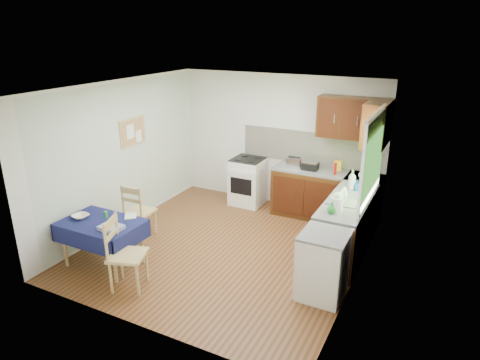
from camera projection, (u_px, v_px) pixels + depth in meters
The scene contains 33 objects.
floor at pixel (226, 248), 6.75m from camera, with size 4.20×4.20×0.00m, color #492F13.
ceiling at pixel (225, 87), 5.90m from camera, with size 4.00×4.20×0.02m, color white.
wall_back at pixel (279, 141), 8.09m from camera, with size 4.00×0.02×2.50m, color white.
wall_front at pixel (131, 229), 4.56m from camera, with size 4.00×0.02×2.50m, color white.
wall_left at pixel (121, 156), 7.18m from camera, with size 0.02×4.20×2.50m, color silver.
wall_right at pixel (362, 196), 5.47m from camera, with size 0.02×4.20×2.50m, color white.
base_cabinets at pixel (334, 210), 7.08m from camera, with size 1.90×2.30×0.86m.
worktop_back at pixel (327, 172), 7.51m from camera, with size 1.90×0.60×0.04m, color slate.
worktop_right at pixel (349, 201), 6.27m from camera, with size 0.60×1.70×0.04m, color slate.
worktop_corner at pixel (365, 178), 7.24m from camera, with size 0.60×0.60×0.04m, color slate.
splashback at pixel (311, 148), 7.82m from camera, with size 2.70×0.02×0.60m, color beige.
upper_cabinets at pixel (360, 120), 6.98m from camera, with size 1.20×0.85×0.70m.
stove at pixel (248, 181), 8.32m from camera, with size 0.60×0.61×0.92m.
window at pixel (374, 152), 5.94m from camera, with size 0.04×1.48×1.26m.
fridge at pixel (323, 265), 5.41m from camera, with size 0.58×0.60×0.89m.
corkboard at pixel (133, 132), 7.30m from camera, with size 0.04×0.62×0.47m.
dining_table at pixel (101, 228), 6.09m from camera, with size 1.14×0.77×0.69m.
chair_far at pixel (138, 210), 6.91m from camera, with size 0.44×0.44×0.95m.
chair_near at pixel (123, 251), 5.57m from camera, with size 0.57×0.57×1.00m.
toaster at pixel (294, 162), 7.70m from camera, with size 0.26×0.16×0.20m.
sandwich_press at pixel (310, 165), 7.57m from camera, with size 0.27×0.23×0.15m.
sauce_bottle at pixel (335, 169), 7.30m from camera, with size 0.05×0.05×0.21m, color #AD0D0F.
yellow_packet at pixel (338, 165), 7.53m from camera, with size 0.13×0.09×0.18m, color gold.
dish_rack at pixel (343, 201), 6.15m from camera, with size 0.42×0.32×0.20m.
kettle at pixel (337, 203), 5.81m from camera, with size 0.17×0.17×0.29m.
cup at pixel (362, 176), 7.14m from camera, with size 0.11×0.11×0.09m, color white.
soap_bottle_a at pixel (352, 180), 6.61m from camera, with size 0.12×0.12×0.31m, color white.
soap_bottle_b at pixel (357, 185), 6.60m from camera, with size 0.08×0.08×0.17m, color #1D4DAA.
soap_bottle_c at pixel (332, 208), 5.78m from camera, with size 0.13×0.13×0.17m, color green.
plate_bowl at pixel (81, 216), 6.15m from camera, with size 0.22×0.22×0.06m, color #F3E4C7.
book at pixel (125, 216), 6.20m from camera, with size 0.17×0.23×0.02m, color white.
spice_jar at pixel (106, 214), 6.17m from camera, with size 0.05×0.05×0.10m, color green.
tea_towel at pixel (111, 228), 5.82m from camera, with size 0.30×0.24×0.05m, color navy.
Camera 1 is at (2.90, -5.24, 3.29)m, focal length 32.00 mm.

